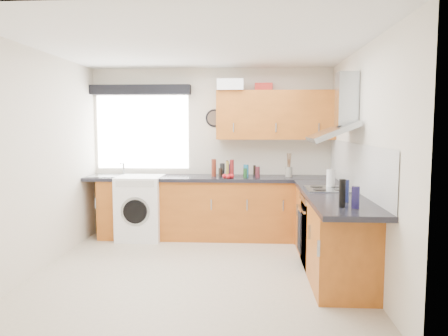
# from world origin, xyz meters

# --- Properties ---
(ground_plane) EXTENTS (3.60, 3.60, 0.00)m
(ground_plane) POSITION_xyz_m (0.00, 0.00, 0.00)
(ground_plane) COLOR beige
(ceiling) EXTENTS (3.60, 3.60, 0.02)m
(ceiling) POSITION_xyz_m (0.00, 0.00, 2.50)
(ceiling) COLOR white
(ceiling) RESTS_ON wall_back
(wall_back) EXTENTS (3.60, 0.02, 2.50)m
(wall_back) POSITION_xyz_m (0.00, 1.80, 1.25)
(wall_back) COLOR silver
(wall_back) RESTS_ON ground_plane
(wall_front) EXTENTS (3.60, 0.02, 2.50)m
(wall_front) POSITION_xyz_m (0.00, -1.80, 1.25)
(wall_front) COLOR silver
(wall_front) RESTS_ON ground_plane
(wall_left) EXTENTS (0.02, 3.60, 2.50)m
(wall_left) POSITION_xyz_m (-1.80, 0.00, 1.25)
(wall_left) COLOR silver
(wall_left) RESTS_ON ground_plane
(wall_right) EXTENTS (0.02, 3.60, 2.50)m
(wall_right) POSITION_xyz_m (1.80, 0.00, 1.25)
(wall_right) COLOR silver
(wall_right) RESTS_ON ground_plane
(window) EXTENTS (1.40, 0.02, 1.10)m
(window) POSITION_xyz_m (-1.05, 1.79, 1.55)
(window) COLOR white
(window) RESTS_ON wall_back
(window_blind) EXTENTS (1.50, 0.18, 0.14)m
(window_blind) POSITION_xyz_m (-1.05, 1.70, 2.18)
(window_blind) COLOR black
(window_blind) RESTS_ON wall_back
(splashback) EXTENTS (0.01, 3.00, 0.54)m
(splashback) POSITION_xyz_m (1.79, 0.30, 1.18)
(splashback) COLOR white
(splashback) RESTS_ON wall_right
(base_cab_back) EXTENTS (3.00, 0.58, 0.86)m
(base_cab_back) POSITION_xyz_m (-0.10, 1.51, 0.43)
(base_cab_back) COLOR #9C4F18
(base_cab_back) RESTS_ON ground_plane
(base_cab_corner) EXTENTS (0.60, 0.60, 0.86)m
(base_cab_corner) POSITION_xyz_m (1.50, 1.50, 0.43)
(base_cab_corner) COLOR #9C4F18
(base_cab_corner) RESTS_ON ground_plane
(base_cab_right) EXTENTS (0.58, 2.10, 0.86)m
(base_cab_right) POSITION_xyz_m (1.51, 0.15, 0.43)
(base_cab_right) COLOR #9C4F18
(base_cab_right) RESTS_ON ground_plane
(worktop_back) EXTENTS (3.60, 0.62, 0.05)m
(worktop_back) POSITION_xyz_m (0.00, 1.50, 0.89)
(worktop_back) COLOR black
(worktop_back) RESTS_ON base_cab_back
(worktop_right) EXTENTS (0.62, 2.42, 0.05)m
(worktop_right) POSITION_xyz_m (1.50, 0.00, 0.89)
(worktop_right) COLOR black
(worktop_right) RESTS_ON base_cab_right
(sink) EXTENTS (0.84, 0.46, 0.10)m
(sink) POSITION_xyz_m (-1.33, 1.50, 0.95)
(sink) COLOR #9CA4AD
(sink) RESTS_ON worktop_back
(oven) EXTENTS (0.56, 0.58, 0.85)m
(oven) POSITION_xyz_m (1.50, 0.30, 0.42)
(oven) COLOR black
(oven) RESTS_ON ground_plane
(hob_plate) EXTENTS (0.52, 0.52, 0.01)m
(hob_plate) POSITION_xyz_m (1.50, 0.30, 0.92)
(hob_plate) COLOR #9CA4AD
(hob_plate) RESTS_ON worktop_right
(extractor_hood) EXTENTS (0.52, 0.78, 0.66)m
(extractor_hood) POSITION_xyz_m (1.60, 0.30, 1.77)
(extractor_hood) COLOR #9CA4AD
(extractor_hood) RESTS_ON wall_right
(upper_cabinets) EXTENTS (1.70, 0.35, 0.70)m
(upper_cabinets) POSITION_xyz_m (0.95, 1.62, 1.80)
(upper_cabinets) COLOR #9C4F18
(upper_cabinets) RESTS_ON wall_back
(washing_machine) EXTENTS (0.63, 0.61, 0.92)m
(washing_machine) POSITION_xyz_m (-1.00, 1.40, 0.46)
(washing_machine) COLOR white
(washing_machine) RESTS_ON ground_plane
(wall_clock) EXTENTS (0.27, 0.04, 0.27)m
(wall_clock) POSITION_xyz_m (0.05, 1.78, 1.76)
(wall_clock) COLOR black
(wall_clock) RESTS_ON wall_back
(casserole) EXTENTS (0.38, 0.27, 0.16)m
(casserole) POSITION_xyz_m (0.30, 1.52, 2.23)
(casserole) COLOR white
(casserole) RESTS_ON upper_cabinets
(storage_box) EXTENTS (0.27, 0.23, 0.12)m
(storage_box) POSITION_xyz_m (0.78, 1.72, 2.21)
(storage_box) COLOR red
(storage_box) RESTS_ON upper_cabinets
(utensil_pot) EXTENTS (0.11, 0.11, 0.14)m
(utensil_pot) POSITION_xyz_m (1.15, 1.55, 0.98)
(utensil_pot) COLOR gray
(utensil_pot) RESTS_ON worktop_back
(kitchen_roll) EXTENTS (0.11, 0.11, 0.22)m
(kitchen_roll) POSITION_xyz_m (1.55, 0.46, 1.02)
(kitchen_roll) COLOR white
(kitchen_roll) RESTS_ON worktop_right
(tomato_cluster) EXTENTS (0.16, 0.16, 0.06)m
(tomato_cluster) POSITION_xyz_m (0.28, 1.30, 0.94)
(tomato_cluster) COLOR red
(tomato_cluster) RESTS_ON worktop_back
(jar_0) EXTENTS (0.06, 0.06, 0.13)m
(jar_0) POSITION_xyz_m (0.16, 1.45, 0.97)
(jar_0) COLOR black
(jar_0) RESTS_ON worktop_back
(jar_1) EXTENTS (0.05, 0.05, 0.23)m
(jar_1) POSITION_xyz_m (0.27, 1.35, 1.03)
(jar_1) COLOR olive
(jar_1) RESTS_ON worktop_back
(jar_2) EXTENTS (0.04, 0.04, 0.24)m
(jar_2) POSITION_xyz_m (0.26, 1.44, 1.03)
(jar_2) COLOR #462019
(jar_2) RESTS_ON worktop_back
(jar_3) EXTENTS (0.06, 0.06, 0.16)m
(jar_3) POSITION_xyz_m (0.70, 1.43, 0.99)
(jar_3) COLOR #561E27
(jar_3) RESTS_ON worktop_back
(jar_4) EXTENTS (0.06, 0.06, 0.26)m
(jar_4) POSITION_xyz_m (0.33, 1.37, 1.04)
(jar_4) COLOR maroon
(jar_4) RESTS_ON worktop_back
(jar_5) EXTENTS (0.07, 0.07, 0.25)m
(jar_5) POSITION_xyz_m (0.06, 1.51, 1.04)
(jar_5) COLOR maroon
(jar_5) RESTS_ON worktop_back
(jar_6) EXTENTS (0.05, 0.05, 0.13)m
(jar_6) POSITION_xyz_m (0.52, 1.40, 0.98)
(jar_6) COLOR #1B4C1F
(jar_6) RESTS_ON worktop_back
(jar_7) EXTENTS (0.04, 0.04, 0.15)m
(jar_7) POSITION_xyz_m (0.65, 1.69, 0.99)
(jar_7) COLOR black
(jar_7) RESTS_ON worktop_back
(jar_8) EXTENTS (0.07, 0.07, 0.18)m
(jar_8) POSITION_xyz_m (0.53, 1.45, 1.00)
(jar_8) COLOR #1C6188
(jar_8) RESTS_ON worktop_back
(jar_9) EXTENTS (0.07, 0.07, 0.18)m
(jar_9) POSITION_xyz_m (0.32, 1.50, 1.00)
(jar_9) COLOR #1E164D
(jar_9) RESTS_ON worktop_back
(jar_10) EXTENTS (0.07, 0.07, 0.19)m
(jar_10) POSITION_xyz_m (0.18, 1.56, 1.00)
(jar_10) COLOR black
(jar_10) RESTS_ON worktop_back
(bottle_0) EXTENTS (0.05, 0.05, 0.22)m
(bottle_0) POSITION_xyz_m (1.53, -0.52, 1.02)
(bottle_0) COLOR navy
(bottle_0) RESTS_ON worktop_right
(bottle_1) EXTENTS (0.06, 0.06, 0.26)m
(bottle_1) POSITION_xyz_m (1.43, -0.80, 1.04)
(bottle_1) COLOR black
(bottle_1) RESTS_ON worktop_right
(bottle_2) EXTENTS (0.07, 0.07, 0.20)m
(bottle_2) POSITION_xyz_m (1.54, -0.85, 1.01)
(bottle_2) COLOR #191446
(bottle_2) RESTS_ON worktop_right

